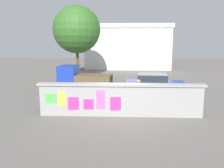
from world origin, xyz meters
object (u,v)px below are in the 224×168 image
Objects in this scene: bicycle_near at (169,103)px; tree_roadside at (77,30)px; motorcycle at (67,98)px; person_walking at (138,92)px; car_parked at (154,84)px; bicycle_far at (114,101)px; auto_rickshaw_truck at (83,79)px.

bicycle_near is 0.25× the size of tree_roadside.
person_walking reaches higher than motorcycle.
car_parked reaches higher than bicycle_far.
car_parked reaches higher than motorcycle.
auto_rickshaw_truck is at bearing 142.57° from bicycle_near.
bicycle_far is at bearing -68.98° from tree_roadside.
bicycle_far is (-2.91, 0.22, 0.00)m from bicycle_near.
bicycle_near is at bearing -83.89° from car_parked.
auto_rickshaw_truck is at bearing 121.44° from bicycle_far.
motorcycle is at bearing -93.40° from auto_rickshaw_truck.
tree_roadside is at bearing 97.44° from motorcycle.
auto_rickshaw_truck is 0.95× the size of car_parked.
motorcycle is 1.11× the size of bicycle_near.
tree_roadside reaches higher than motorcycle.
tree_roadside reaches higher than car_parked.
car_parked reaches higher than bicycle_near.
bicycle_near is 1.01× the size of bicycle_far.
car_parked is at bearing 70.79° from person_walking.
motorcycle is at bearing -148.97° from car_parked.
motorcycle is 2.53m from bicycle_far.
bicycle_far is (2.52, -0.12, -0.10)m from motorcycle.
auto_rickshaw_truck is 2.18× the size of bicycle_near.
tree_roadside is at bearing 103.72° from auto_rickshaw_truck.
car_parked is 3.43m from bicycle_near.
person_walking reaches higher than car_parked.
tree_roadside is at bearing 123.57° from bicycle_near.
bicycle_far is 1.04× the size of person_walking.
person_walking reaches higher than bicycle_near.
auto_rickshaw_truck reaches higher than car_parked.
tree_roadside is (-5.08, 10.34, 3.54)m from person_walking.
car_parked is 2.31× the size of bicycle_far.
tree_roadside reaches higher than bicycle_near.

